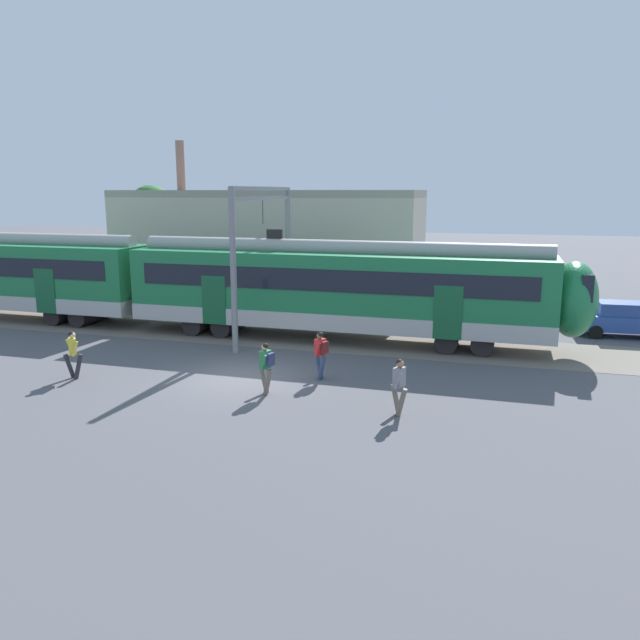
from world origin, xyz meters
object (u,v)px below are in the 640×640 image
Objects in this scene: pedestrian_red at (321,351)px; pedestrian_grey at (399,383)px; parked_car_blue at (623,319)px; pedestrian_yellow at (73,351)px; pedestrian_green at (266,364)px.

pedestrian_red is 1.00× the size of pedestrian_grey.
pedestrian_red is 4.15m from pedestrian_grey.
parked_car_blue is at bearing 58.39° from pedestrian_grey.
pedestrian_yellow is at bearing -164.04° from pedestrian_red.
parked_car_blue is at bearing 44.68° from pedestrian_green.
pedestrian_red is at bearing -137.60° from parked_car_blue.
pedestrian_grey is 0.41× the size of parked_car_blue.
pedestrian_grey is at bearing -8.95° from pedestrian_green.
parked_car_blue is (7.83, 12.72, -0.18)m from pedestrian_grey.
pedestrian_green is 0.41× the size of parked_car_blue.
pedestrian_yellow is 22.79m from parked_car_blue.
pedestrian_green is 1.00× the size of pedestrian_red.
pedestrian_red is at bearing 59.25° from pedestrian_green.
pedestrian_yellow and pedestrian_red have the same top height.
pedestrian_green is 2.34m from pedestrian_red.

